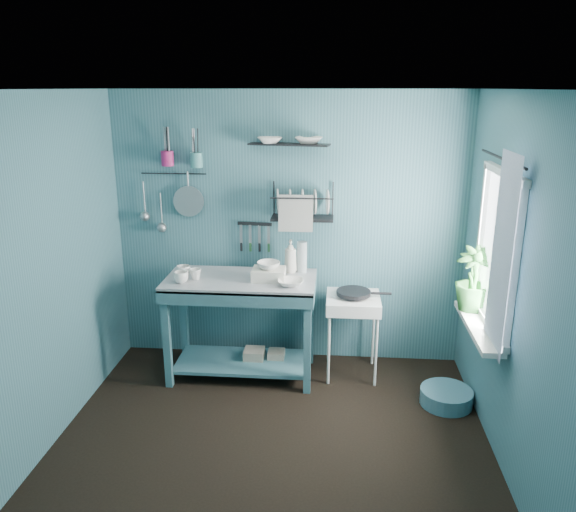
# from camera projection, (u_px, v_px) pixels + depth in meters

# --- Properties ---
(floor) EXTENTS (3.20, 3.20, 0.00)m
(floor) POSITION_uv_depth(u_px,v_px,m) (271.00, 447.00, 4.09)
(floor) COLOR black
(floor) RESTS_ON ground
(ceiling) EXTENTS (3.20, 3.20, 0.00)m
(ceiling) POSITION_uv_depth(u_px,v_px,m) (267.00, 89.00, 3.36)
(ceiling) COLOR silver
(ceiling) RESTS_ON ground
(wall_back) EXTENTS (3.20, 0.00, 3.20)m
(wall_back) POSITION_uv_depth(u_px,v_px,m) (289.00, 230.00, 5.16)
(wall_back) COLOR #36636E
(wall_back) RESTS_ON ground
(wall_front) EXTENTS (3.20, 0.00, 3.20)m
(wall_front) POSITION_uv_depth(u_px,v_px,m) (226.00, 409.00, 2.29)
(wall_front) COLOR #36636E
(wall_front) RESTS_ON ground
(wall_left) EXTENTS (0.00, 3.00, 3.00)m
(wall_left) POSITION_uv_depth(u_px,v_px,m) (39.00, 279.00, 3.86)
(wall_left) COLOR #36636E
(wall_left) RESTS_ON ground
(wall_right) EXTENTS (0.00, 3.00, 3.00)m
(wall_right) POSITION_uv_depth(u_px,v_px,m) (517.00, 293.00, 3.59)
(wall_right) COLOR #36636E
(wall_right) RESTS_ON ground
(work_counter) EXTENTS (1.35, 0.76, 0.92)m
(work_counter) POSITION_uv_depth(u_px,v_px,m) (242.00, 327.00, 5.00)
(work_counter) COLOR #386976
(work_counter) RESTS_ON floor
(mug_left) EXTENTS (0.12, 0.12, 0.10)m
(mug_left) POSITION_uv_depth(u_px,v_px,m) (181.00, 277.00, 4.74)
(mug_left) COLOR white
(mug_left) RESTS_ON work_counter
(mug_mid) EXTENTS (0.14, 0.14, 0.09)m
(mug_mid) POSITION_uv_depth(u_px,v_px,m) (196.00, 274.00, 4.83)
(mug_mid) COLOR white
(mug_mid) RESTS_ON work_counter
(mug_right) EXTENTS (0.17, 0.17, 0.10)m
(mug_right) POSITION_uv_depth(u_px,v_px,m) (184.00, 271.00, 4.90)
(mug_right) COLOR white
(mug_right) RESTS_ON work_counter
(wash_tub) EXTENTS (0.28, 0.22, 0.10)m
(wash_tub) POSITION_uv_depth(u_px,v_px,m) (269.00, 274.00, 4.81)
(wash_tub) COLOR silver
(wash_tub) RESTS_ON work_counter
(tub_bowl) EXTENTS (0.20, 0.19, 0.06)m
(tub_bowl) POSITION_uv_depth(u_px,v_px,m) (269.00, 265.00, 4.79)
(tub_bowl) COLOR white
(tub_bowl) RESTS_ON wash_tub
(soap_bottle) EXTENTS (0.12, 0.12, 0.30)m
(soap_bottle) POSITION_uv_depth(u_px,v_px,m) (291.00, 256.00, 4.98)
(soap_bottle) COLOR silver
(soap_bottle) RESTS_ON work_counter
(water_bottle) EXTENTS (0.09, 0.09, 0.28)m
(water_bottle) POSITION_uv_depth(u_px,v_px,m) (302.00, 257.00, 4.99)
(water_bottle) COLOR #A2B0B5
(water_bottle) RESTS_ON work_counter
(counter_bowl) EXTENTS (0.22, 0.22, 0.05)m
(counter_bowl) POSITION_uv_depth(u_px,v_px,m) (291.00, 283.00, 4.68)
(counter_bowl) COLOR white
(counter_bowl) RESTS_ON work_counter
(hotplate_stand) EXTENTS (0.49, 0.49, 0.75)m
(hotplate_stand) POSITION_uv_depth(u_px,v_px,m) (352.00, 336.00, 5.03)
(hotplate_stand) COLOR white
(hotplate_stand) RESTS_ON floor
(frying_pan) EXTENTS (0.30, 0.30, 0.03)m
(frying_pan) POSITION_uv_depth(u_px,v_px,m) (353.00, 293.00, 4.91)
(frying_pan) COLOR black
(frying_pan) RESTS_ON hotplate_stand
(knife_strip) EXTENTS (0.32, 0.04, 0.03)m
(knife_strip) POSITION_uv_depth(u_px,v_px,m) (255.00, 224.00, 5.13)
(knife_strip) COLOR black
(knife_strip) RESTS_ON wall_back
(dish_rack) EXTENTS (0.57, 0.29, 0.32)m
(dish_rack) POSITION_uv_depth(u_px,v_px,m) (302.00, 201.00, 4.93)
(dish_rack) COLOR black
(dish_rack) RESTS_ON wall_back
(upper_shelf) EXTENTS (0.72, 0.30, 0.01)m
(upper_shelf) POSITION_uv_depth(u_px,v_px,m) (289.00, 144.00, 4.83)
(upper_shelf) COLOR black
(upper_shelf) RESTS_ON wall_back
(shelf_bowl_left) EXTENTS (0.24, 0.24, 0.05)m
(shelf_bowl_left) POSITION_uv_depth(u_px,v_px,m) (270.00, 140.00, 4.83)
(shelf_bowl_left) COLOR white
(shelf_bowl_left) RESTS_ON upper_shelf
(shelf_bowl_right) EXTENTS (0.26, 0.26, 0.06)m
(shelf_bowl_right) POSITION_uv_depth(u_px,v_px,m) (309.00, 144.00, 4.82)
(shelf_bowl_right) COLOR white
(shelf_bowl_right) RESTS_ON upper_shelf
(utensil_cup_magenta) EXTENTS (0.11, 0.11, 0.13)m
(utensil_cup_magenta) POSITION_uv_depth(u_px,v_px,m) (167.00, 158.00, 4.98)
(utensil_cup_magenta) COLOR #B12062
(utensil_cup_magenta) RESTS_ON wall_back
(utensil_cup_teal) EXTENTS (0.11, 0.11, 0.13)m
(utensil_cup_teal) POSITION_uv_depth(u_px,v_px,m) (196.00, 160.00, 4.96)
(utensil_cup_teal) COLOR teal
(utensil_cup_teal) RESTS_ON wall_back
(colander) EXTENTS (0.28, 0.03, 0.28)m
(colander) POSITION_uv_depth(u_px,v_px,m) (189.00, 201.00, 5.11)
(colander) COLOR #9C9FA3
(colander) RESTS_ON wall_back
(ladle_outer) EXTENTS (0.01, 0.01, 0.30)m
(ladle_outer) POSITION_uv_depth(u_px,v_px,m) (144.00, 198.00, 5.14)
(ladle_outer) COLOR #9C9FA3
(ladle_outer) RESTS_ON wall_back
(ladle_inner) EXTENTS (0.01, 0.01, 0.30)m
(ladle_inner) POSITION_uv_depth(u_px,v_px,m) (161.00, 209.00, 5.16)
(ladle_inner) COLOR #9C9FA3
(ladle_inner) RESTS_ON wall_back
(hook_rail) EXTENTS (0.60, 0.01, 0.01)m
(hook_rail) POSITION_uv_depth(u_px,v_px,m) (174.00, 174.00, 5.07)
(hook_rail) COLOR black
(hook_rail) RESTS_ON wall_back
(window_glass) EXTENTS (0.00, 1.10, 1.10)m
(window_glass) POSITION_uv_depth(u_px,v_px,m) (498.00, 251.00, 3.98)
(window_glass) COLOR white
(window_glass) RESTS_ON wall_right
(windowsill) EXTENTS (0.16, 0.95, 0.04)m
(windowsill) POSITION_uv_depth(u_px,v_px,m) (478.00, 327.00, 4.16)
(windowsill) COLOR white
(windowsill) RESTS_ON wall_right
(curtain) EXTENTS (0.00, 1.35, 1.35)m
(curtain) POSITION_uv_depth(u_px,v_px,m) (501.00, 256.00, 3.68)
(curtain) COLOR silver
(curtain) RESTS_ON wall_right
(curtain_rod) EXTENTS (0.02, 1.05, 0.02)m
(curtain_rod) POSITION_uv_depth(u_px,v_px,m) (502.00, 158.00, 3.80)
(curtain_rod) COLOR black
(curtain_rod) RESTS_ON wall_right
(potted_plant) EXTENTS (0.38, 0.38, 0.51)m
(potted_plant) POSITION_uv_depth(u_px,v_px,m) (474.00, 279.00, 4.36)
(potted_plant) COLOR #255D26
(potted_plant) RESTS_ON windowsill
(storage_tin_large) EXTENTS (0.18, 0.18, 0.22)m
(storage_tin_large) POSITION_uv_depth(u_px,v_px,m) (254.00, 360.00, 5.14)
(storage_tin_large) COLOR gray
(storage_tin_large) RESTS_ON floor
(storage_tin_small) EXTENTS (0.15, 0.15, 0.20)m
(storage_tin_small) POSITION_uv_depth(u_px,v_px,m) (276.00, 361.00, 5.16)
(storage_tin_small) COLOR gray
(storage_tin_small) RESTS_ON floor
(floor_basin) EXTENTS (0.43, 0.43, 0.13)m
(floor_basin) POSITION_uv_depth(u_px,v_px,m) (446.00, 397.00, 4.62)
(floor_basin) COLOR teal
(floor_basin) RESTS_ON floor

